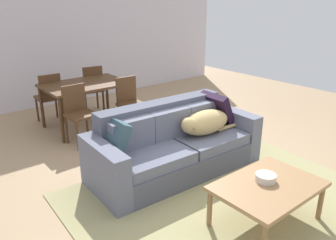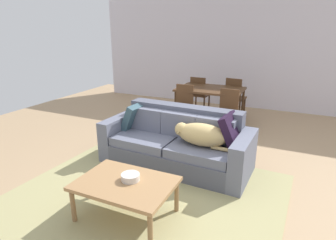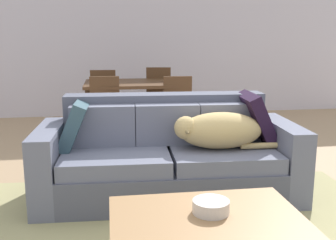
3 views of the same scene
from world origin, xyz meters
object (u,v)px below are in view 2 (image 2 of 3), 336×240
at_px(couch, 177,144).
at_px(dining_chair_near_left, 183,104).
at_px(coffee_table, 125,186).
at_px(dining_chair_far_right, 234,96).
at_px(dining_chair_near_right, 227,110).
at_px(dog_on_left_cushion, 200,134).
at_px(throw_pillow_by_left_arm, 134,117).
at_px(dining_table, 210,91).
at_px(dining_chair_far_left, 199,93).
at_px(bowl_on_coffee_table, 130,177).
at_px(throw_pillow_by_right_arm, 232,131).

distance_m(couch, dining_chair_near_left, 1.65).
height_order(coffee_table, dining_chair_far_right, dining_chair_far_right).
height_order(dining_chair_near_left, dining_chair_near_right, dining_chair_near_left).
relative_size(dog_on_left_cushion, throw_pillow_by_left_arm, 2.09).
bearing_deg(dining_table, coffee_table, -87.71).
distance_m(throw_pillow_by_left_arm, dining_table, 2.12).
relative_size(dog_on_left_cushion, dining_chair_far_left, 0.98).
relative_size(couch, bowl_on_coffee_table, 11.08).
bearing_deg(dining_chair_far_left, throw_pillow_by_left_arm, 87.29).
relative_size(coffee_table, bowl_on_coffee_table, 5.10).
bearing_deg(coffee_table, dining_chair_far_right, 86.41).
height_order(dog_on_left_cushion, dining_chair_far_right, dining_chair_far_right).
height_order(dining_chair_far_left, dining_chair_far_right, dining_chair_far_right).
xyz_separation_m(couch, throw_pillow_by_right_arm, (0.79, 0.02, 0.31)).
distance_m(throw_pillow_by_left_arm, bowl_on_coffee_table, 1.65).
bearing_deg(dining_table, throw_pillow_by_right_arm, -65.89).
bearing_deg(dining_chair_near_right, dining_chair_far_right, 98.18).
bearing_deg(dining_chair_near_left, throw_pillow_by_right_arm, -51.68).
distance_m(throw_pillow_by_left_arm, dining_chair_near_left, 1.49).
distance_m(dining_table, dining_chair_near_left, 0.71).
relative_size(couch, throw_pillow_by_left_arm, 5.33).
relative_size(throw_pillow_by_left_arm, bowl_on_coffee_table, 2.08).
relative_size(coffee_table, dining_chair_near_left, 1.16).
relative_size(coffee_table, dining_chair_far_left, 1.15).
bearing_deg(couch, coffee_table, -87.61).
xyz_separation_m(bowl_on_coffee_table, dining_chair_far_right, (0.22, 4.01, 0.04)).
xyz_separation_m(throw_pillow_by_left_arm, coffee_table, (0.79, -1.48, -0.24)).
relative_size(dining_table, dining_chair_far_right, 1.47).
height_order(dog_on_left_cushion, dining_chair_near_right, dining_chair_near_right).
bearing_deg(throw_pillow_by_right_arm, dining_chair_far_right, 101.43).
bearing_deg(bowl_on_coffee_table, dog_on_left_cushion, 73.03).
height_order(throw_pillow_by_right_arm, dining_chair_far_left, dining_chair_far_left).
relative_size(dog_on_left_cushion, dining_chair_far_right, 0.95).
relative_size(dog_on_left_cushion, coffee_table, 0.85).
bearing_deg(bowl_on_coffee_table, coffee_table, -118.68).
xyz_separation_m(dining_table, dining_chair_far_right, (0.40, 0.58, -0.18)).
bearing_deg(dining_chair_near_right, throw_pillow_by_left_arm, -125.47).
height_order(dining_table, dining_chair_near_left, dining_chair_near_left).
height_order(dog_on_left_cushion, dining_chair_near_left, dining_chair_near_left).
bearing_deg(bowl_on_coffee_table, dining_chair_near_left, 101.13).
distance_m(dog_on_left_cushion, dining_chair_far_left, 2.94).
bearing_deg(dining_chair_far_right, dining_chair_far_left, 10.83).
distance_m(throw_pillow_by_right_arm, dining_chair_far_left, 2.96).
xyz_separation_m(throw_pillow_by_left_arm, throw_pillow_by_right_arm, (1.58, -0.07, 0.02)).
bearing_deg(throw_pillow_by_right_arm, dog_on_left_cushion, -158.89).
relative_size(throw_pillow_by_left_arm, throw_pillow_by_right_arm, 0.89).
relative_size(throw_pillow_by_right_arm, dining_table, 0.35).
distance_m(bowl_on_coffee_table, dining_chair_near_left, 2.94).
bearing_deg(dining_chair_far_right, couch, 92.70).
height_order(dining_chair_near_right, dining_chair_far_left, dining_chair_far_left).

